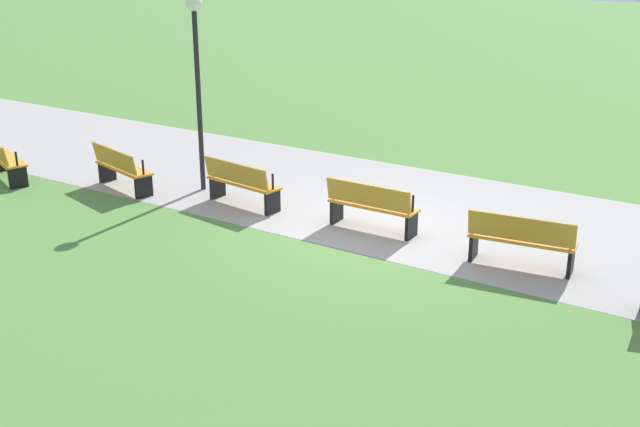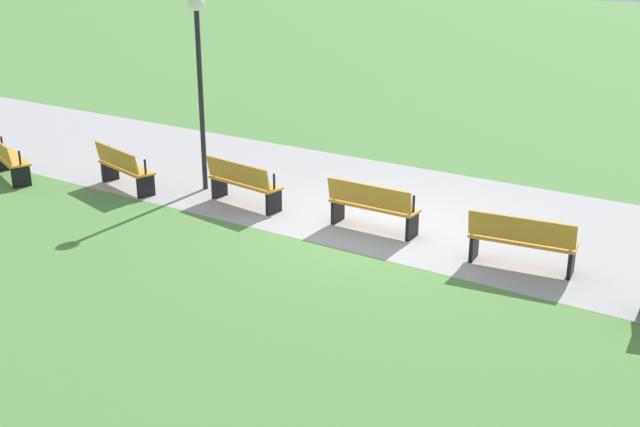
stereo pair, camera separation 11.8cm
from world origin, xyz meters
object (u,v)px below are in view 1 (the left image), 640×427
Objects in this scene: bench_3 at (121,168)px; lamp_post at (196,56)px; bench_2 at (4,158)px; bench_4 at (241,183)px; bench_6 at (522,240)px; bench_5 at (371,205)px.

bench_3 is 2.76m from lamp_post.
lamp_post is (3.93, 1.77, 2.22)m from bench_2.
bench_6 is at bearing 7.32° from bench_4.
bench_4 is at bearing -17.16° from lamp_post.
bench_3 is 1.01× the size of bench_6.
bench_4 is at bearing 25.55° from bench_3.
bench_3 is at bearing -172.73° from bench_5.
bench_3 and bench_4 have the same top height.
lamp_post reaches higher than bench_3.
bench_4 is 1.03× the size of bench_5.
bench_2 is at bearing -147.17° from bench_3.
bench_3 and bench_5 have the same top height.
bench_2 is at bearing -158.13° from bench_4.
bench_2 is 1.01× the size of bench_4.
bench_5 is 0.97× the size of bench_6.
bench_5 is 0.42× the size of lamp_post.
bench_2 is 10.78m from bench_6.
bench_6 is at bearing -3.46° from lamp_post.
bench_6 is 0.43× the size of lamp_post.
bench_2 and bench_6 have the same top height.
bench_5 is 2.72m from bench_6.
bench_3 is 0.44× the size of lamp_post.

